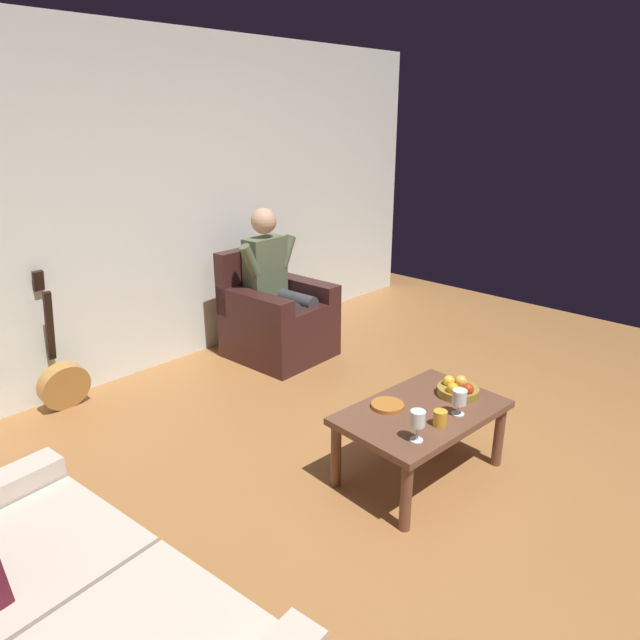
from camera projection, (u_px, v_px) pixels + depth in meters
The scene contains 11 objects.
ground_plane at pixel (487, 494), 3.24m from camera, with size 6.92×6.92×0.00m, color #9D6738.
wall_back at pixel (174, 204), 4.67m from camera, with size 5.94×0.06×2.63m, color silver.
armchair at pixel (276, 319), 5.00m from camera, with size 0.77×0.80×0.92m.
person_seated at pixel (276, 280), 4.87m from camera, with size 0.63×0.63×1.27m.
coffee_table at pixel (421, 419), 3.29m from camera, with size 1.01×0.68×0.43m.
guitar at pixel (63, 380), 4.11m from camera, with size 0.35×0.26×1.01m.
wine_glass_near at pixel (459, 399), 3.18m from camera, with size 0.08×0.08×0.15m.
wine_glass_far at pixel (418, 420), 2.92m from camera, with size 0.08×0.08×0.17m.
fruit_bowl at pixel (458, 389), 3.42m from camera, with size 0.25×0.25×0.11m.
decorative_dish at pixel (387, 405), 3.29m from camera, with size 0.19×0.19×0.02m, color #B26A29.
candle_jar at pixel (440, 418), 3.09m from camera, with size 0.07×0.07×0.09m, color gold.
Camera 1 is at (2.62, 1.17, 2.02)m, focal length 32.37 mm.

